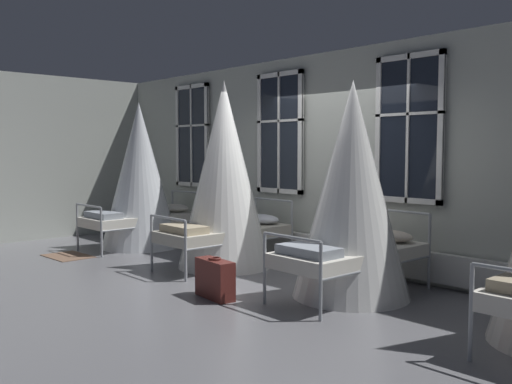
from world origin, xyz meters
TOP-DOWN VIEW (x-y plane):
  - ground at (0.00, 0.00)m, footprint 19.85×19.85m
  - back_wall_with_windows at (0.00, 1.19)m, footprint 10.92×0.10m
  - window_bank at (-0.00, 1.07)m, footprint 7.82×0.10m
  - cot_first at (-3.43, -0.04)m, footprint 1.34×1.97m
  - cot_second at (-1.15, -0.02)m, footprint 1.34×1.97m
  - cot_third at (1.13, -0.03)m, footprint 1.34×1.98m
  - rug_first at (-3.43, -1.36)m, footprint 0.82×0.58m
  - suitcase_dark at (0.13, -1.22)m, footprint 0.58×0.27m

SIDE VIEW (x-z plane):
  - ground at x=0.00m, z-range 0.00..0.00m
  - rug_first at x=-3.43m, z-range 0.00..0.01m
  - suitcase_dark at x=0.13m, z-range -0.01..0.46m
  - window_bank at x=0.00m, z-range -0.36..2.45m
  - cot_third at x=1.13m, z-range -0.05..2.41m
  - cot_first at x=-3.43m, z-range -0.05..2.45m
  - cot_second at x=-1.15m, z-range -0.05..2.62m
  - back_wall_with_windows at x=0.00m, z-range 0.00..3.08m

